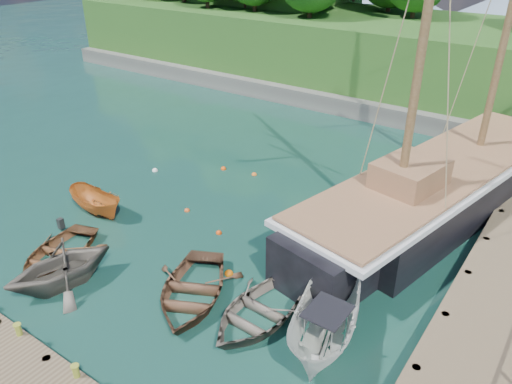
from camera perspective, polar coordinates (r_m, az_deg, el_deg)
ground at (r=20.66m, az=-11.52°, el=-9.95°), size 160.00×160.00×0.00m
dock_east at (r=21.41m, az=26.36°, el=-9.76°), size 3.20×24.00×1.10m
bollard_1 at (r=19.25m, az=-25.01°, el=-15.84°), size 0.26×0.26×0.45m
rowboat_0 at (r=22.96m, az=-21.70°, el=-7.31°), size 4.33×5.13×0.91m
rowboat_1 at (r=21.45m, az=-21.12°, el=-9.92°), size 4.46×4.86×2.17m
rowboat_2 at (r=19.60m, az=-7.33°, el=-11.95°), size 5.27×5.89×1.00m
rowboat_3 at (r=18.60m, az=0.24°, el=-14.29°), size 3.48×4.72×0.95m
motorboat_orange at (r=25.95m, az=-17.62°, el=-2.27°), size 3.69×1.63×1.39m
cabin_boat_white at (r=17.89m, az=7.86°, el=-16.75°), size 3.41×5.71×2.07m
schooner at (r=25.94m, az=20.12°, el=-0.02°), size 8.59×26.27×19.26m
mooring_buoy_0 at (r=26.67m, az=-17.68°, el=-1.42°), size 0.30×0.30×0.30m
mooring_buoy_1 at (r=25.12m, az=-7.88°, el=-2.16°), size 0.28×0.28×0.28m
mooring_buoy_2 at (r=23.19m, az=-4.26°, el=-4.75°), size 0.28×0.28×0.28m
mooring_buoy_3 at (r=22.98m, az=5.86°, el=-5.15°), size 0.33×0.33×0.33m
mooring_buoy_4 at (r=29.25m, az=-3.74°, el=2.62°), size 0.31×0.31×0.31m
mooring_buoy_5 at (r=28.50m, az=-0.21°, el=1.96°), size 0.30×0.30×0.30m
mooring_buoy_6 at (r=29.56m, az=-11.46°, el=2.37°), size 0.33×0.33×0.33m
mooring_buoy_7 at (r=20.63m, az=-3.11°, el=-9.39°), size 0.36×0.36×0.36m
headland at (r=49.58m, az=4.40°, el=19.85°), size 51.00×19.31×12.90m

